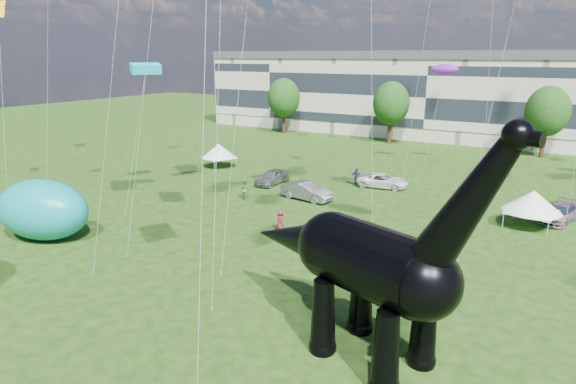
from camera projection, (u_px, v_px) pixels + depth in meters
The scene contains 14 objects.
ground at pixel (243, 354), 20.87m from camera, with size 220.00×220.00×0.00m, color #16330C.
terrace_row at pixel (435, 98), 74.40m from camera, with size 78.00×11.00×12.00m, color beige.
tree_far_left at pixel (284, 95), 77.68m from camera, with size 5.20×5.20×9.44m.
tree_mid_left at pixel (391, 100), 68.85m from camera, with size 5.20×5.20×9.44m.
tree_mid_right at pixel (548, 107), 59.03m from camera, with size 5.20×5.20×9.44m.
dinosaur_sculpture at pixel (364, 263), 19.98m from camera, with size 13.46×6.23×11.12m.
car_silver at pixel (272, 177), 48.09m from camera, with size 1.76×4.38×1.49m, color #ABABAF.
car_grey at pixel (306, 191), 42.90m from camera, with size 1.65×4.74×1.56m, color slate.
car_white at pixel (383, 181), 46.90m from camera, with size 2.25×4.88×1.36m, color white.
car_dark at pixel (559, 213), 37.35m from camera, with size 1.91×4.71×1.37m, color #595960.
gazebo_near at pixel (533, 202), 35.70m from camera, with size 4.69×4.69×2.87m.
gazebo_left at pixel (219, 151), 55.00m from camera, with size 5.04×5.04×2.71m.
inflatable_teal at pixel (43, 210), 33.44m from camera, with size 6.86×4.29×4.29m, color #0C9398.
visitors at pixel (403, 242), 31.08m from camera, with size 40.07×42.93×1.85m.
Camera 1 is at (10.92, -14.60, 12.52)m, focal length 30.00 mm.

